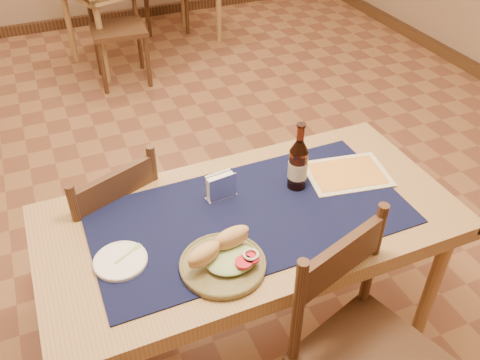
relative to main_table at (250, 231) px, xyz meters
name	(u,v)px	position (x,y,z in m)	size (l,w,h in m)	color
main_table	(250,231)	(0.00, 0.00, 0.00)	(1.60, 0.80, 0.75)	#A07F4B
placemat	(250,215)	(0.00, 0.00, 0.09)	(1.20, 0.60, 0.01)	black
baseboard	(193,220)	(0.00, 0.80, -0.62)	(6.00, 7.00, 0.10)	#4A301A
chair_main_far	(108,230)	(-0.50, 0.44, -0.19)	(0.54, 0.54, 0.91)	#4A301A
chair_main_near	(364,353)	(0.19, -0.55, -0.17)	(0.56, 0.56, 0.97)	#4A301A
chair_back_near	(117,24)	(0.07, 2.86, -0.18)	(0.46, 0.46, 0.94)	#4A301A
sandwich_plate	(224,259)	(-0.19, -0.20, 0.12)	(0.30, 0.30, 0.11)	olive
side_plate	(120,261)	(-0.51, -0.05, 0.10)	(0.19, 0.19, 0.02)	white
fork	(130,252)	(-0.47, -0.03, 0.10)	(0.11, 0.07, 0.00)	#97CE71
beer_bottle	(298,164)	(0.24, 0.09, 0.20)	(0.08, 0.08, 0.30)	#4A1C0D
napkin_holder	(221,187)	(-0.06, 0.14, 0.14)	(0.13, 0.06, 0.11)	silver
menu_card	(347,174)	(0.48, 0.07, 0.09)	(0.37, 0.30, 0.01)	beige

